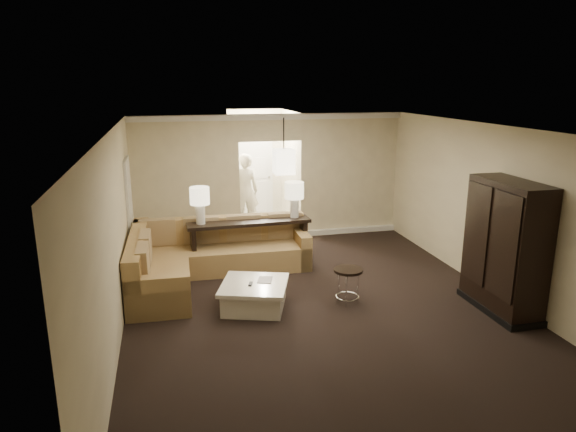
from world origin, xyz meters
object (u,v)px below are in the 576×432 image
object	(u,v)px
coffee_table	(254,295)
armoire	(505,250)
sectional_sofa	(203,257)
person	(245,187)
drink_table	(348,279)
console_table	(249,239)

from	to	relation	value
coffee_table	armoire	distance (m)	3.91
armoire	sectional_sofa	bearing A→B (deg)	150.73
sectional_sofa	person	xyz separation A→B (m)	(1.25, 3.04, 0.63)
armoire	drink_table	world-z (taller)	armoire
sectional_sofa	drink_table	bearing A→B (deg)	-35.68
coffee_table	armoire	size ratio (longest dim) A/B	0.62
sectional_sofa	armoire	world-z (taller)	armoire
sectional_sofa	coffee_table	world-z (taller)	sectional_sofa
sectional_sofa	drink_table	distance (m)	2.73
console_table	drink_table	world-z (taller)	console_table
sectional_sofa	person	size ratio (longest dim) A/B	1.63
person	coffee_table	bearing A→B (deg)	80.96
drink_table	person	world-z (taller)	person
console_table	drink_table	distance (m)	2.45
console_table	drink_table	size ratio (longest dim) A/B	4.07
drink_table	coffee_table	bearing A→B (deg)	173.31
person	armoire	bearing A→B (deg)	117.83
coffee_table	armoire	world-z (taller)	armoire
drink_table	console_table	bearing A→B (deg)	120.86
sectional_sofa	coffee_table	distance (m)	1.64
coffee_table	armoire	xyz separation A→B (m)	(3.71, -0.98, 0.78)
armoire	person	xyz separation A→B (m)	(-3.14, 5.50, 0.03)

